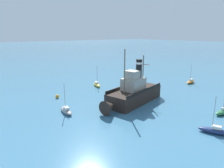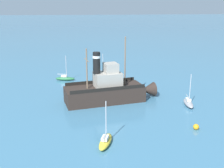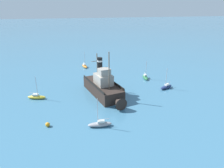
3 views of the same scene
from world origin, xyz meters
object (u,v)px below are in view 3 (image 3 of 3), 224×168
(sailboat_grey, at_px, (100,124))
(old_tugboat, at_px, (104,87))
(sailboat_navy, at_px, (166,87))
(sailboat_orange, at_px, (85,66))
(sailboat_yellow, at_px, (37,97))
(mooring_buoy, at_px, (48,124))
(sailboat_green, at_px, (145,77))

(sailboat_grey, bearing_deg, old_tugboat, -105.63)
(sailboat_navy, xyz_separation_m, sailboat_orange, (15.94, -22.14, 0.00))
(sailboat_yellow, height_order, sailboat_grey, same)
(sailboat_orange, height_order, mooring_buoy, sailboat_orange)
(sailboat_navy, distance_m, mooring_buoy, 27.69)
(old_tugboat, relative_size, sailboat_navy, 3.02)
(sailboat_green, bearing_deg, sailboat_grey, 49.56)
(sailboat_yellow, bearing_deg, mooring_buoy, 102.61)
(sailboat_yellow, height_order, mooring_buoy, sailboat_yellow)
(sailboat_green, bearing_deg, mooring_buoy, 34.85)
(old_tugboat, xyz_separation_m, sailboat_green, (-12.87, -7.28, -1.40))
(sailboat_orange, relative_size, sailboat_green, 1.00)
(old_tugboat, distance_m, sailboat_yellow, 13.97)
(sailboat_orange, xyz_separation_m, mooring_buoy, (10.13, 31.47, -0.07))
(sailboat_grey, distance_m, sailboat_green, 24.87)
(sailboat_yellow, bearing_deg, sailboat_grey, 128.29)
(sailboat_orange, bearing_deg, sailboat_green, 133.76)
(sailboat_grey, relative_size, sailboat_green, 1.00)
(sailboat_yellow, bearing_deg, old_tugboat, 172.97)
(old_tugboat, relative_size, sailboat_green, 3.02)
(sailboat_orange, distance_m, sailboat_green, 20.28)
(sailboat_green, bearing_deg, sailboat_orange, -46.24)
(sailboat_navy, height_order, sailboat_orange, same)
(old_tugboat, xyz_separation_m, sailboat_orange, (1.15, -21.93, -1.40))
(old_tugboat, relative_size, mooring_buoy, 20.93)
(sailboat_yellow, relative_size, mooring_buoy, 6.94)
(old_tugboat, distance_m, sailboat_green, 14.86)
(sailboat_yellow, bearing_deg, sailboat_green, -168.18)
(sailboat_yellow, xyz_separation_m, mooring_buoy, (-2.51, 11.24, -0.07))
(old_tugboat, height_order, sailboat_grey, old_tugboat)
(sailboat_orange, height_order, sailboat_green, same)
(sailboat_orange, height_order, sailboat_grey, same)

